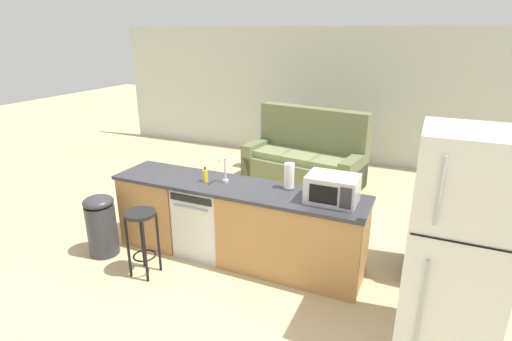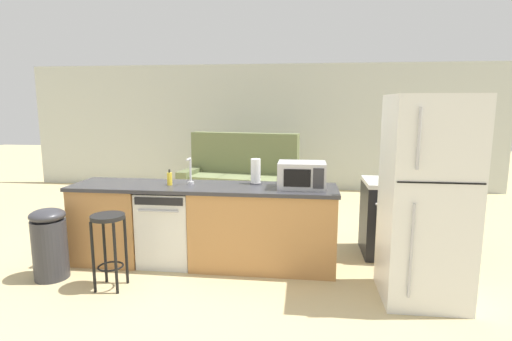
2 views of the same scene
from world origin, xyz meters
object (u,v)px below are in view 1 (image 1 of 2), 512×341
object	(u,v)px
stove_range	(446,239)
bar_stool	(142,230)
paper_towel_roll	(289,176)
microwave	(332,189)
kettle	(475,200)
soap_bottle	(205,175)
trash_bin	(101,225)
refrigerator	(457,248)
couch	(306,159)
dishwasher	(206,218)

from	to	relation	value
stove_range	bar_stool	distance (m)	3.21
paper_towel_roll	microwave	bearing A→B (deg)	-18.55
paper_towel_roll	kettle	size ratio (longest dim) A/B	1.38
microwave	kettle	distance (m)	1.36
soap_bottle	trash_bin	world-z (taller)	soap_bottle
refrigerator	microwave	world-z (taller)	refrigerator
kettle	couch	size ratio (longest dim) A/B	0.10
soap_bottle	kettle	xyz separation A→B (m)	(2.73, 0.45, 0.01)
bar_stool	trash_bin	distance (m)	0.75
soap_bottle	paper_towel_roll	bearing A→B (deg)	11.81
dishwasher	couch	xyz separation A→B (m)	(0.38, 2.75, -0.03)
stove_range	refrigerator	size ratio (longest dim) A/B	0.48
trash_bin	couch	xyz separation A→B (m)	(1.45, 3.33, 0.02)
paper_towel_roll	kettle	distance (m)	1.82
microwave	trash_bin	world-z (taller)	microwave
refrigerator	couch	world-z (taller)	refrigerator
paper_towel_roll	soap_bottle	world-z (taller)	paper_towel_roll
couch	bar_stool	bearing A→B (deg)	-101.88
stove_range	trash_bin	distance (m)	3.84
microwave	paper_towel_roll	world-z (taller)	paper_towel_roll
trash_bin	couch	bearing A→B (deg)	66.46
dishwasher	bar_stool	xyz separation A→B (m)	(-0.35, -0.71, 0.11)
refrigerator	dishwasher	bearing A→B (deg)	168.07
microwave	refrigerator	bearing A→B (deg)	-26.14
soap_bottle	couch	bearing A→B (deg)	82.95
bar_stool	trash_bin	xyz separation A→B (m)	(-0.72, 0.14, -0.16)
couch	stove_range	bearing A→B (deg)	-44.76
kettle	trash_bin	bearing A→B (deg)	-165.45
microwave	bar_stool	world-z (taller)	microwave
soap_bottle	stove_range	bearing A→B (deg)	12.57
paper_towel_roll	couch	bearing A→B (deg)	102.88
refrigerator	couch	xyz separation A→B (m)	(-2.22, 3.30, -0.54)
refrigerator	trash_bin	xyz separation A→B (m)	(-3.67, -0.02, -0.56)
refrigerator	paper_towel_roll	xyz separation A→B (m)	(-1.63, 0.72, 0.10)
kettle	stove_range	bearing A→B (deg)	143.32
stove_range	paper_towel_roll	world-z (taller)	paper_towel_roll
kettle	trash_bin	xyz separation A→B (m)	(-3.84, -1.00, -0.61)
soap_bottle	bar_stool	world-z (taller)	soap_bottle
microwave	bar_stool	distance (m)	2.03
refrigerator	microwave	xyz separation A→B (m)	(-1.12, 0.55, 0.10)
bar_stool	couch	world-z (taller)	couch
paper_towel_roll	couch	distance (m)	2.72
stove_range	trash_bin	size ratio (longest dim) A/B	1.22
soap_bottle	couch	xyz separation A→B (m)	(0.34, 2.78, -0.58)
stove_range	microwave	bearing A→B (deg)	-153.80
stove_range	couch	distance (m)	3.13
bar_stool	refrigerator	bearing A→B (deg)	3.13
bar_stool	dishwasher	bearing A→B (deg)	63.68
paper_towel_roll	bar_stool	bearing A→B (deg)	-146.22
microwave	trash_bin	distance (m)	2.70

